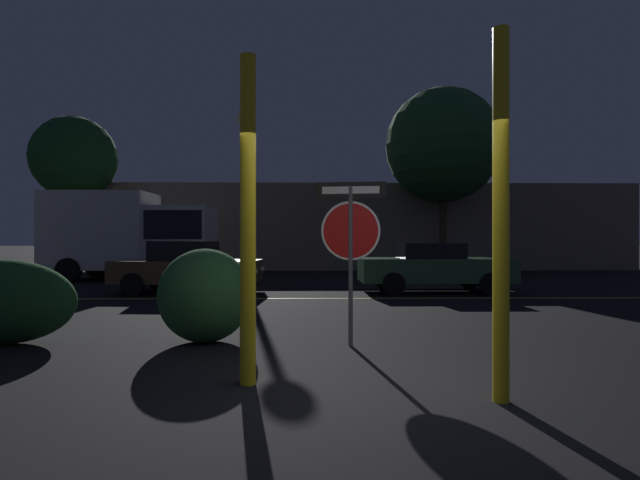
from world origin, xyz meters
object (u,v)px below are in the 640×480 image
at_px(hedge_bush_0, 1,302).
at_px(tree_0, 443,145).
at_px(delivery_truck, 133,233).
at_px(tree_1, 74,158).
at_px(stop_sign, 351,230).
at_px(hedge_bush_1, 205,295).
at_px(yellow_pole_right, 501,215).
at_px(street_lamp, 244,161).
at_px(passing_car_2, 188,267).
at_px(passing_car_3, 433,267).
at_px(yellow_pole_left, 248,219).

height_order(hedge_bush_0, tree_0, tree_0).
bearing_deg(hedge_bush_0, delivery_truck, 101.01).
relative_size(hedge_bush_0, tree_1, 0.29).
bearing_deg(stop_sign, hedge_bush_1, -179.08).
relative_size(yellow_pole_right, street_lamp, 0.55).
xyz_separation_m(passing_car_2, tree_0, (9.40, 8.96, 5.08)).
distance_m(yellow_pole_right, hedge_bush_0, 6.60).
bearing_deg(passing_car_2, yellow_pole_right, 32.19).
relative_size(street_lamp, tree_0, 0.72).
relative_size(street_lamp, tree_1, 0.86).
xyz_separation_m(hedge_bush_1, street_lamp, (-0.91, 10.73, 3.60)).
distance_m(hedge_bush_0, hedge_bush_1, 2.79).
bearing_deg(stop_sign, passing_car_3, 76.80).
bearing_deg(hedge_bush_0, tree_1, 112.28).
bearing_deg(street_lamp, hedge_bush_0, -99.90).
distance_m(passing_car_3, tree_0, 10.54).
distance_m(yellow_pole_left, yellow_pole_right, 2.39).
distance_m(stop_sign, yellow_pole_right, 2.62).
bearing_deg(tree_1, passing_car_2, -51.00).
xyz_separation_m(hedge_bush_1, tree_1, (-9.31, 15.83, 4.51)).
bearing_deg(passing_car_2, tree_1, -137.40).
bearing_deg(yellow_pole_left, street_lamp, 97.90).
distance_m(passing_car_2, delivery_truck, 5.57).
height_order(hedge_bush_1, tree_1, tree_1).
distance_m(passing_car_2, passing_car_3, 6.79).
xyz_separation_m(hedge_bush_0, hedge_bush_1, (2.79, 0.07, 0.07)).
distance_m(hedge_bush_0, passing_car_3, 10.30).
bearing_deg(stop_sign, hedge_bush_0, -173.63).
bearing_deg(stop_sign, tree_1, 134.05).
distance_m(yellow_pole_right, street_lamp, 14.22).
bearing_deg(tree_0, tree_1, 179.32).
xyz_separation_m(passing_car_3, delivery_truck, (-9.88, 4.41, 1.01)).
height_order(hedge_bush_0, passing_car_3, passing_car_3).
height_order(yellow_pole_left, hedge_bush_1, yellow_pole_left).
xyz_separation_m(stop_sign, yellow_pole_left, (-1.17, -1.77, 0.07)).
xyz_separation_m(passing_car_3, tree_0, (2.62, 8.86, 5.09)).
bearing_deg(street_lamp, hedge_bush_1, -85.16).
xyz_separation_m(passing_car_2, street_lamp, (0.98, 4.06, 3.56)).
relative_size(yellow_pole_left, hedge_bush_1, 2.49).
bearing_deg(tree_1, yellow_pole_right, -55.93).
height_order(hedge_bush_1, passing_car_2, passing_car_2).
height_order(passing_car_2, street_lamp, street_lamp).
relative_size(yellow_pole_left, street_lamp, 0.54).
xyz_separation_m(delivery_truck, tree_0, (12.50, 4.45, 4.08)).
height_order(hedge_bush_0, hedge_bush_1, hedge_bush_1).
relative_size(hedge_bush_0, tree_0, 0.25).
distance_m(passing_car_3, tree_1, 17.43).
relative_size(yellow_pole_right, hedge_bush_0, 1.62).
distance_m(yellow_pole_right, tree_0, 19.22).
relative_size(passing_car_3, street_lamp, 0.70).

